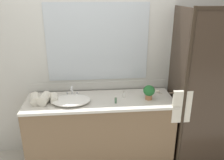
{
  "coord_description": "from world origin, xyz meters",
  "views": [
    {
      "loc": [
        -0.09,
        -2.57,
        2.12
      ],
      "look_at": [
        0.15,
        0.0,
        1.15
      ],
      "focal_mm": 37.31,
      "sensor_mm": 36.0,
      "label": 1
    }
  ],
  "objects_px": {
    "sink_basin": "(71,100)",
    "rolled_towel_near_edge": "(35,99)",
    "rolled_towel_middle": "(44,99)",
    "potted_plant": "(149,92)",
    "soap_dish": "(157,92)",
    "amenity_bottle_body_wash": "(116,100)",
    "rolled_towel_far_edge": "(54,98)",
    "faucet": "(72,93)",
    "amenity_bottle_shampoo": "(124,94)"
  },
  "relations": [
    {
      "from": "sink_basin",
      "to": "rolled_towel_near_edge",
      "type": "height_order",
      "value": "rolled_towel_near_edge"
    },
    {
      "from": "rolled_towel_middle",
      "to": "potted_plant",
      "type": "bearing_deg",
      "value": -0.35
    },
    {
      "from": "soap_dish",
      "to": "rolled_towel_near_edge",
      "type": "distance_m",
      "value": 1.52
    },
    {
      "from": "sink_basin",
      "to": "amenity_bottle_body_wash",
      "type": "distance_m",
      "value": 0.52
    },
    {
      "from": "amenity_bottle_body_wash",
      "to": "rolled_towel_far_edge",
      "type": "xyz_separation_m",
      "value": [
        -0.72,
        0.1,
        0.01
      ]
    },
    {
      "from": "faucet",
      "to": "amenity_bottle_body_wash",
      "type": "xyz_separation_m",
      "value": [
        0.52,
        -0.23,
        -0.01
      ]
    },
    {
      "from": "faucet",
      "to": "soap_dish",
      "type": "height_order",
      "value": "faucet"
    },
    {
      "from": "amenity_bottle_shampoo",
      "to": "rolled_towel_middle",
      "type": "distance_m",
      "value": 0.95
    },
    {
      "from": "rolled_towel_middle",
      "to": "rolled_towel_far_edge",
      "type": "bearing_deg",
      "value": 11.27
    },
    {
      "from": "rolled_towel_near_edge",
      "to": "rolled_towel_middle",
      "type": "relative_size",
      "value": 0.96
    },
    {
      "from": "amenity_bottle_shampoo",
      "to": "sink_basin",
      "type": "bearing_deg",
      "value": -171.88
    },
    {
      "from": "soap_dish",
      "to": "amenity_bottle_shampoo",
      "type": "height_order",
      "value": "amenity_bottle_shampoo"
    },
    {
      "from": "soap_dish",
      "to": "amenity_bottle_shampoo",
      "type": "xyz_separation_m",
      "value": [
        -0.46,
        -0.1,
        0.03
      ]
    },
    {
      "from": "sink_basin",
      "to": "potted_plant",
      "type": "height_order",
      "value": "potted_plant"
    },
    {
      "from": "amenity_bottle_shampoo",
      "to": "rolled_towel_middle",
      "type": "relative_size",
      "value": 0.42
    },
    {
      "from": "sink_basin",
      "to": "rolled_towel_far_edge",
      "type": "bearing_deg",
      "value": 167.82
    },
    {
      "from": "faucet",
      "to": "rolled_towel_middle",
      "type": "relative_size",
      "value": 0.84
    },
    {
      "from": "rolled_towel_far_edge",
      "to": "soap_dish",
      "type": "bearing_deg",
      "value": 6.39
    },
    {
      "from": "sink_basin",
      "to": "rolled_towel_far_edge",
      "type": "distance_m",
      "value": 0.21
    },
    {
      "from": "soap_dish",
      "to": "rolled_towel_middle",
      "type": "relative_size",
      "value": 0.49
    },
    {
      "from": "faucet",
      "to": "rolled_towel_middle",
      "type": "bearing_deg",
      "value": -154.16
    },
    {
      "from": "potted_plant",
      "to": "rolled_towel_middle",
      "type": "relative_size",
      "value": 0.87
    },
    {
      "from": "soap_dish",
      "to": "potted_plant",
      "type": "bearing_deg",
      "value": -132.46
    },
    {
      "from": "amenity_bottle_body_wash",
      "to": "rolled_towel_far_edge",
      "type": "relative_size",
      "value": 0.43
    },
    {
      "from": "amenity_bottle_shampoo",
      "to": "rolled_towel_near_edge",
      "type": "height_order",
      "value": "rolled_towel_near_edge"
    },
    {
      "from": "amenity_bottle_body_wash",
      "to": "potted_plant",
      "type": "bearing_deg",
      "value": 9.78
    },
    {
      "from": "rolled_towel_near_edge",
      "to": "rolled_towel_middle",
      "type": "distance_m",
      "value": 0.11
    },
    {
      "from": "faucet",
      "to": "amenity_bottle_body_wash",
      "type": "distance_m",
      "value": 0.57
    },
    {
      "from": "soap_dish",
      "to": "rolled_towel_far_edge",
      "type": "relative_size",
      "value": 0.53
    },
    {
      "from": "rolled_towel_middle",
      "to": "sink_basin",
      "type": "bearing_deg",
      "value": -3.99
    },
    {
      "from": "potted_plant",
      "to": "amenity_bottle_shampoo",
      "type": "bearing_deg",
      "value": 165.65
    },
    {
      "from": "potted_plant",
      "to": "amenity_bottle_body_wash",
      "type": "xyz_separation_m",
      "value": [
        -0.41,
        -0.07,
        -0.06
      ]
    },
    {
      "from": "sink_basin",
      "to": "rolled_towel_middle",
      "type": "height_order",
      "value": "rolled_towel_middle"
    },
    {
      "from": "amenity_bottle_body_wash",
      "to": "rolled_towel_middle",
      "type": "xyz_separation_m",
      "value": [
        -0.83,
        0.08,
        0.02
      ]
    },
    {
      "from": "faucet",
      "to": "rolled_towel_near_edge",
      "type": "distance_m",
      "value": 0.44
    },
    {
      "from": "sink_basin",
      "to": "rolled_towel_far_edge",
      "type": "relative_size",
      "value": 2.44
    },
    {
      "from": "amenity_bottle_shampoo",
      "to": "soap_dish",
      "type": "bearing_deg",
      "value": 12.11
    },
    {
      "from": "potted_plant",
      "to": "soap_dish",
      "type": "xyz_separation_m",
      "value": [
        0.16,
        0.17,
        -0.09
      ]
    },
    {
      "from": "amenity_bottle_shampoo",
      "to": "amenity_bottle_body_wash",
      "type": "relative_size",
      "value": 1.05
    },
    {
      "from": "sink_basin",
      "to": "faucet",
      "type": "height_order",
      "value": "faucet"
    },
    {
      "from": "faucet",
      "to": "amenity_bottle_body_wash",
      "type": "bearing_deg",
      "value": -23.87
    },
    {
      "from": "rolled_towel_near_edge",
      "to": "amenity_bottle_shampoo",
      "type": "bearing_deg",
      "value": 2.99
    },
    {
      "from": "amenity_bottle_shampoo",
      "to": "rolled_towel_near_edge",
      "type": "xyz_separation_m",
      "value": [
        -1.06,
        -0.06,
        0.01
      ]
    },
    {
      "from": "soap_dish",
      "to": "rolled_towel_middle",
      "type": "distance_m",
      "value": 1.42
    },
    {
      "from": "amenity_bottle_body_wash",
      "to": "soap_dish",
      "type": "bearing_deg",
      "value": 23.24
    },
    {
      "from": "faucet",
      "to": "rolled_towel_near_edge",
      "type": "xyz_separation_m",
      "value": [
        -0.42,
        -0.14,
        0.01
      ]
    },
    {
      "from": "amenity_bottle_shampoo",
      "to": "amenity_bottle_body_wash",
      "type": "distance_m",
      "value": 0.19
    },
    {
      "from": "faucet",
      "to": "rolled_towel_middle",
      "type": "distance_m",
      "value": 0.35
    },
    {
      "from": "amenity_bottle_body_wash",
      "to": "rolled_towel_far_edge",
      "type": "bearing_deg",
      "value": 172.06
    },
    {
      "from": "amenity_bottle_shampoo",
      "to": "rolled_towel_far_edge",
      "type": "bearing_deg",
      "value": -176.8
    }
  ]
}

